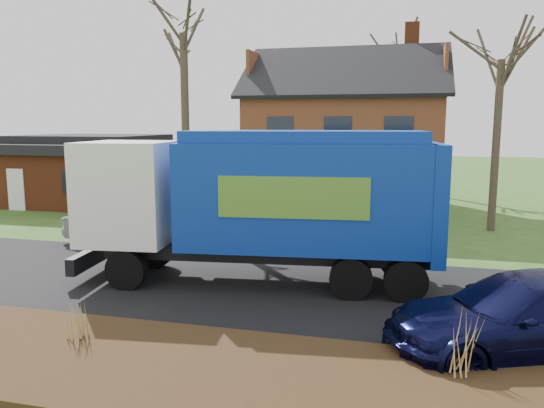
# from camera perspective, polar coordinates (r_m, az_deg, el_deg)

# --- Properties ---
(ground) EXTENTS (120.00, 120.00, 0.00)m
(ground) POSITION_cam_1_polar(r_m,az_deg,el_deg) (14.75, -6.27, -8.61)
(ground) COLOR #31501A
(ground) RESTS_ON ground
(road) EXTENTS (80.00, 7.00, 0.02)m
(road) POSITION_cam_1_polar(r_m,az_deg,el_deg) (14.74, -6.27, -8.57)
(road) COLOR black
(road) RESTS_ON ground
(mulch_verge) EXTENTS (80.00, 3.50, 0.30)m
(mulch_verge) POSITION_cam_1_polar(r_m,az_deg,el_deg) (10.24, -17.18, -16.13)
(mulch_verge) COLOR black
(mulch_verge) RESTS_ON ground
(main_house) EXTENTS (12.95, 8.95, 9.26)m
(main_house) POSITION_cam_1_polar(r_m,az_deg,el_deg) (27.30, 7.00, 7.95)
(main_house) COLOR beige
(main_house) RESTS_ON ground
(ranch_house) EXTENTS (9.80, 8.20, 3.70)m
(ranch_house) POSITION_cam_1_polar(r_m,az_deg,el_deg) (31.31, -18.67, 3.59)
(ranch_house) COLOR brown
(ranch_house) RESTS_ON ground
(garbage_truck) EXTENTS (9.98, 3.67, 4.18)m
(garbage_truck) POSITION_cam_1_polar(r_m,az_deg,el_deg) (14.30, -0.72, 0.80)
(garbage_truck) COLOR black
(garbage_truck) RESTS_ON ground
(silver_sedan) EXTENTS (4.35, 2.39, 1.36)m
(silver_sedan) POSITION_cam_1_polar(r_m,az_deg,el_deg) (19.81, -16.31, -2.38)
(silver_sedan) COLOR #9B9EA2
(silver_sedan) RESTS_ON ground
(navy_wagon) EXTENTS (5.81, 4.07, 1.56)m
(navy_wagon) POSITION_cam_1_polar(r_m,az_deg,el_deg) (11.26, 25.61, -10.84)
(navy_wagon) COLOR black
(navy_wagon) RESTS_ON ground
(tree_front_west) EXTENTS (3.76, 3.76, 11.19)m
(tree_front_west) POSITION_cam_1_polar(r_m,az_deg,el_deg) (23.51, -9.60, 20.50)
(tree_front_west) COLOR #433728
(tree_front_west) RESTS_ON ground
(tree_front_east) EXTENTS (3.51, 3.51, 9.76)m
(tree_front_east) POSITION_cam_1_polar(r_m,az_deg,el_deg) (23.42, 23.63, 16.77)
(tree_front_east) COLOR #46382A
(tree_front_east) RESTS_ON ground
(tree_back) EXTENTS (3.67, 3.67, 11.63)m
(tree_back) POSITION_cam_1_polar(r_m,az_deg,el_deg) (36.38, 13.57, 16.92)
(tree_back) COLOR #3F2F26
(tree_back) RESTS_ON ground
(grass_clump_mid) EXTENTS (0.31, 0.25, 0.86)m
(grass_clump_mid) POSITION_cam_1_polar(r_m,az_deg,el_deg) (10.99, -20.39, -11.29)
(grass_clump_mid) COLOR #A68B49
(grass_clump_mid) RESTS_ON mulch_verge
(grass_clump_east) EXTENTS (0.39, 0.32, 0.97)m
(grass_clump_east) POSITION_cam_1_polar(r_m,az_deg,el_deg) (9.47, 20.26, -14.20)
(grass_clump_east) COLOR #AE8B4D
(grass_clump_east) RESTS_ON mulch_verge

